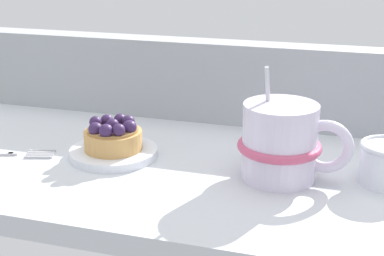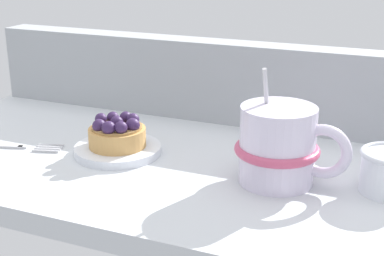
% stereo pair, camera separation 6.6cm
% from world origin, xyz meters
% --- Properties ---
extents(ground_plane, '(0.77, 0.38, 0.03)m').
position_xyz_m(ground_plane, '(0.00, 0.00, -0.01)').
color(ground_plane, silver).
extents(window_rail_back, '(0.75, 0.05, 0.12)m').
position_xyz_m(window_rail_back, '(0.00, 0.17, 0.06)').
color(window_rail_back, '#9EA3A8').
rests_on(window_rail_back, ground_plane).
extents(dessert_plate, '(0.11, 0.11, 0.01)m').
position_xyz_m(dessert_plate, '(-0.07, -0.02, 0.00)').
color(dessert_plate, silver).
rests_on(dessert_plate, ground_plane).
extents(raspberry_tart, '(0.07, 0.07, 0.04)m').
position_xyz_m(raspberry_tart, '(-0.07, -0.02, 0.03)').
color(raspberry_tart, tan).
rests_on(raspberry_tart, dessert_plate).
extents(coffee_mug, '(0.13, 0.10, 0.13)m').
position_xyz_m(coffee_mug, '(0.14, -0.02, 0.04)').
color(coffee_mug, silver).
rests_on(coffee_mug, ground_plane).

